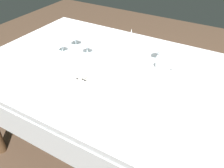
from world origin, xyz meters
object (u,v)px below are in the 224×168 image
Objects in this scene: coffee_cup_left at (163,63)px; drink_tumbler at (109,57)px; wine_glass_left at (159,45)px; dinner_plate at (100,98)px; fork_outer at (78,86)px; spoon_soup at (136,107)px; napkin_folded at (131,40)px; spoon_tea at (148,111)px; wine_glass_centre at (75,33)px; spoon_dessert at (144,107)px; wine_glass_right at (61,40)px; wine_glass_far at (87,41)px; fork_salad at (71,84)px; dinner_knife at (129,107)px; fork_inner at (76,85)px.

drink_tumbler is at bearing -162.91° from coffee_cup_left.
wine_glass_left is 1.32× the size of drink_tumbler.
fork_outer is at bearing 169.79° from dinner_plate.
spoon_soup is 0.59m from napkin_folded.
drink_tumbler reaches higher than spoon_tea.
wine_glass_centre is (-0.66, 0.01, 0.05)m from coffee_cup_left.
dinner_plate is 1.83× the size of wine_glass_centre.
spoon_dessert is at bearing -28.18° from wine_glass_centre.
napkin_folded is at bearing 31.64° from wine_glass_right.
spoon_dessert is at bearing 3.46° from fork_outer.
drink_tumbler is at bearing -139.19° from wine_glass_left.
dinner_plate is 0.46m from coffee_cup_left.
drink_tumbler is at bearing -11.20° from wine_glass_far.
wine_glass_left is (0.10, 0.53, 0.09)m from dinner_plate.
napkin_folded is (0.38, 0.12, -0.01)m from wine_glass_centre.
wine_glass_right is at bearing 136.00° from fork_salad.
wine_glass_far is 0.29m from napkin_folded.
drink_tumbler is at bearing 144.00° from spoon_tea.
dinner_knife is 1.63× the size of wine_glass_far.
spoon_tea is at bearing 8.43° from dinner_plate.
dinner_plate is at bearing -166.72° from spoon_dessert.
dinner_plate is at bearing -41.61° from wine_glass_centre.
coffee_cup_left is (-0.04, 0.37, 0.05)m from spoon_dessert.
dinner_knife is 0.76m from wine_glass_centre.
spoon_soup is 2.07× the size of drink_tumbler.
spoon_dessert is 1.83× the size of coffee_cup_left.
fork_salad is 0.37m from wine_glass_far.
wine_glass_far is at bearing 168.80° from drink_tumbler.
spoon_dessert is 0.50m from wine_glass_left.
wine_glass_left is at bearing 96.28° from dinner_knife.
fork_outer is 0.38m from spoon_dessert.
wine_glass_far reaches higher than spoon_dessert.
wine_glass_far reaches higher than fork_salad.
wine_glass_left reaches higher than dinner_knife.
wine_glass_left is at bearing 125.03° from coffee_cup_left.
wine_glass_centre is 0.83× the size of napkin_folded.
napkin_folded reaches higher than wine_glass_far.
dinner_plate is 0.56m from napkin_folded.
fork_outer is 1.04× the size of fork_salad.
coffee_cup_left reaches higher than fork_salad.
napkin_folded reaches higher than wine_glass_left.
wine_glass_centre is at bearing 162.90° from drink_tumbler.
dinner_plate is 1.19× the size of fork_salad.
spoon_dessert is 1.62× the size of wine_glass_right.
napkin_folded is (-0.28, 0.12, 0.03)m from coffee_cup_left.
drink_tumbler is (-0.24, -0.21, -0.05)m from wine_glass_left.
fork_salad is (-0.03, -0.01, 0.00)m from fork_inner.
fork_inner is 1.01× the size of fork_salad.
wine_glass_far reaches higher than spoon_tea.
napkin_folded is (0.04, 0.22, 0.04)m from drink_tumbler.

